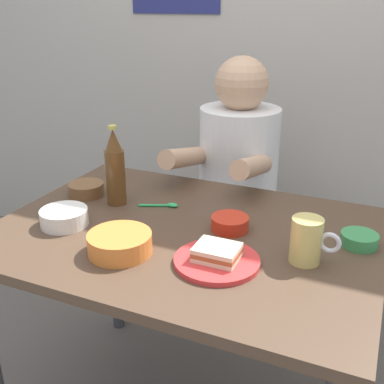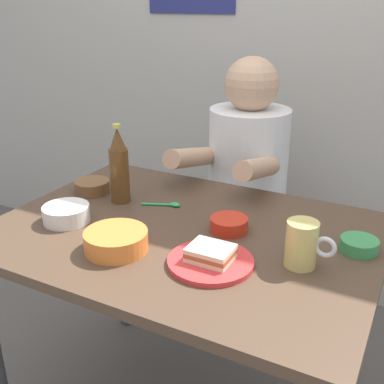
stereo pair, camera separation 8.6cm
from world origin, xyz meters
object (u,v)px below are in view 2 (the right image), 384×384
(dining_table, at_px, (184,257))
(plate_orange, at_px, (211,262))
(beer_bottle, at_px, (119,167))
(sandwich, at_px, (211,253))
(stool, at_px, (244,249))
(person_seated, at_px, (247,160))
(beer_mug, at_px, (302,244))
(soup_bowl_orange, at_px, (116,240))

(dining_table, bearing_deg, plate_orange, -42.49)
(plate_orange, distance_m, beer_bottle, 0.51)
(beer_bottle, bearing_deg, sandwich, -27.31)
(stool, distance_m, sandwich, 0.90)
(person_seated, height_order, sandwich, person_seated)
(plate_orange, bearing_deg, beer_mug, 26.45)
(person_seated, relative_size, plate_orange, 3.27)
(beer_bottle, distance_m, soup_bowl_orange, 0.34)
(beer_bottle, bearing_deg, person_seated, 65.83)
(dining_table, relative_size, sandwich, 10.00)
(dining_table, xyz_separation_m, person_seated, (-0.05, 0.62, 0.12))
(plate_orange, distance_m, soup_bowl_orange, 0.26)
(person_seated, bearing_deg, plate_orange, -75.21)
(plate_orange, height_order, beer_bottle, beer_bottle)
(stool, xyz_separation_m, person_seated, (0.00, -0.01, 0.42))
(plate_orange, xyz_separation_m, sandwich, (0.00, 0.00, 0.02))
(person_seated, bearing_deg, sandwich, -75.21)
(person_seated, bearing_deg, beer_mug, -58.48)
(sandwich, bearing_deg, beer_mug, 26.45)
(person_seated, xyz_separation_m, beer_mug, (0.40, -0.66, 0.03))
(beer_mug, xyz_separation_m, soup_bowl_orange, (-0.46, -0.15, -0.03))
(stool, xyz_separation_m, beer_bottle, (-0.24, -0.54, 0.51))
(plate_orange, distance_m, sandwich, 0.02)
(dining_table, height_order, person_seated, person_seated)
(stool, bearing_deg, beer_mug, -58.91)
(person_seated, height_order, beer_mug, person_seated)
(sandwich, height_order, beer_mug, beer_mug)
(plate_orange, height_order, soup_bowl_orange, soup_bowl_orange)
(beer_mug, bearing_deg, stool, 121.09)
(dining_table, height_order, soup_bowl_orange, soup_bowl_orange)
(person_seated, distance_m, soup_bowl_orange, 0.81)
(sandwich, distance_m, soup_bowl_orange, 0.26)
(person_seated, distance_m, beer_bottle, 0.59)
(stool, height_order, sandwich, sandwich)
(dining_table, xyz_separation_m, soup_bowl_orange, (-0.10, -0.19, 0.12))
(beer_mug, bearing_deg, beer_bottle, 168.92)
(dining_table, distance_m, sandwich, 0.24)
(beer_bottle, bearing_deg, beer_mug, -11.08)
(soup_bowl_orange, bearing_deg, beer_mug, 18.37)
(stool, xyz_separation_m, sandwich, (0.20, -0.77, 0.42))
(beer_bottle, bearing_deg, dining_table, -16.87)
(person_seated, xyz_separation_m, sandwich, (0.20, -0.76, 0.01))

